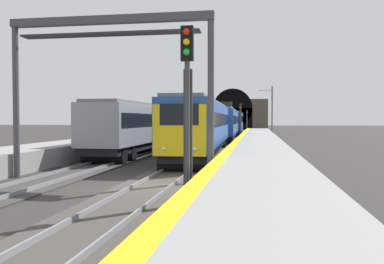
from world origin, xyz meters
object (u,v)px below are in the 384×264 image
at_px(overhead_signal_gantry, 109,55).
at_px(train_main_approaching, 225,123).
at_px(catenary_mast_near, 272,111).
at_px(railway_signal_mid, 240,118).
at_px(railway_signal_near, 187,99).
at_px(railway_signal_far, 247,118).
at_px(train_adjacent_platform, 185,123).

bearing_deg(overhead_signal_gantry, train_main_approaching, -4.20).
relative_size(overhead_signal_gantry, catenary_mast_near, 1.19).
bearing_deg(railway_signal_mid, catenary_mast_near, 159.57).
distance_m(railway_signal_near, overhead_signal_gantry, 6.90).
xyz_separation_m(train_main_approaching, overhead_signal_gantry, (-34.03, 2.50, 3.24)).
xyz_separation_m(train_main_approaching, railway_signal_far, (35.77, -1.85, 0.57)).
bearing_deg(railway_signal_mid, railway_signal_near, 0.00).
bearing_deg(train_main_approaching, railway_signal_far, 175.72).
relative_size(railway_signal_mid, overhead_signal_gantry, 0.51).
distance_m(train_main_approaching, train_adjacent_platform, 5.15).
bearing_deg(railway_signal_near, train_main_approaching, -177.28).
bearing_deg(train_adjacent_platform, railway_signal_far, -9.90).
bearing_deg(catenary_mast_near, railway_signal_near, 175.13).
distance_m(train_main_approaching, catenary_mast_near, 14.10).
xyz_separation_m(train_adjacent_platform, catenary_mast_near, (13.80, -11.22, 1.81)).
distance_m(railway_signal_near, railway_signal_mid, 39.69).
relative_size(train_main_approaching, railway_signal_far, 13.68).
bearing_deg(train_adjacent_platform, train_main_approaching, -75.17).
bearing_deg(train_adjacent_platform, catenary_mast_near, -38.55).
bearing_deg(overhead_signal_gantry, railway_signal_far, -3.56).
height_order(railway_signal_mid, catenary_mast_near, catenary_mast_near).
relative_size(train_main_approaching, catenary_mast_near, 8.16).
relative_size(train_adjacent_platform, overhead_signal_gantry, 6.11).
bearing_deg(catenary_mast_near, train_adjacent_platform, 140.88).
bearing_deg(catenary_mast_near, railway_signal_far, 10.67).
height_order(railway_signal_near, catenary_mast_near, catenary_mast_near).
relative_size(railway_signal_mid, railway_signal_far, 1.02).
bearing_deg(catenary_mast_near, train_main_approaching, 153.57).
relative_size(railway_signal_near, railway_signal_far, 1.18).
relative_size(railway_signal_far, catenary_mast_near, 0.60).
bearing_deg(railway_signal_far, overhead_signal_gantry, -3.56).
height_order(railway_signal_near, railway_signal_far, railway_signal_near).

